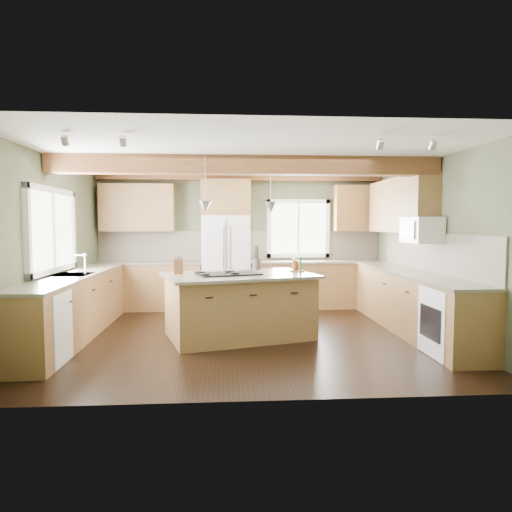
{
  "coord_description": "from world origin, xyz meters",
  "views": [
    {
      "loc": [
        -0.32,
        -6.61,
        1.64
      ],
      "look_at": [
        0.15,
        0.3,
        1.15
      ],
      "focal_mm": 32.0,
      "sensor_mm": 36.0,
      "label": 1
    }
  ],
  "objects": [
    {
      "name": "upper_cab_right",
      "position": [
        2.62,
        0.9,
        1.95
      ],
      "size": [
        0.35,
        2.2,
        0.9
      ],
      "primitive_type": "cube",
      "color": "brown",
      "rests_on": "wall_right"
    },
    {
      "name": "backsplash_back",
      "position": [
        0.0,
        2.48,
        1.21
      ],
      "size": [
        5.58,
        0.03,
        0.58
      ],
      "primitive_type": "cube",
      "color": "brown",
      "rests_on": "wall_back"
    },
    {
      "name": "upper_cab_back_left",
      "position": [
        -1.99,
        2.33,
        1.95
      ],
      "size": [
        1.4,
        0.35,
        0.9
      ],
      "primitive_type": "cube",
      "color": "brown",
      "rests_on": "wall_back"
    },
    {
      "name": "ceiling",
      "position": [
        0.0,
        0.0,
        2.6
      ],
      "size": [
        5.6,
        5.6,
        0.0
      ],
      "primitive_type": "plane",
      "rotation": [
        3.14,
        0.0,
        0.0
      ],
      "color": "silver",
      "rests_on": "wall_back"
    },
    {
      "name": "microwave",
      "position": [
        2.58,
        -0.05,
        1.55
      ],
      "size": [
        0.4,
        0.7,
        0.38
      ],
      "primitive_type": "cube",
      "color": "white",
      "rests_on": "wall_right"
    },
    {
      "name": "base_cab_back_right",
      "position": [
        1.49,
        2.2,
        0.44
      ],
      "size": [
        2.62,
        0.6,
        0.88
      ],
      "primitive_type": "cube",
      "color": "brown",
      "rests_on": "floor"
    },
    {
      "name": "faucet",
      "position": [
        -2.32,
        0.05,
        1.05
      ],
      "size": [
        0.02,
        0.02,
        0.28
      ],
      "primitive_type": "cylinder",
      "color": "#B2B2B7",
      "rests_on": "sink"
    },
    {
      "name": "pendant_right",
      "position": [
        0.35,
        0.06,
        1.88
      ],
      "size": [
        0.18,
        0.18,
        0.16
      ],
      "primitive_type": "cone",
      "rotation": [
        3.14,
        0.0,
        0.0
      ],
      "color": "#B2B2B7",
      "rests_on": "ceiling"
    },
    {
      "name": "utensil_crock",
      "position": [
        0.18,
        0.56,
        1.01
      ],
      "size": [
        0.16,
        0.16,
        0.17
      ],
      "primitive_type": "cylinder",
      "rotation": [
        0.0,
        0.0,
        0.33
      ],
      "color": "#3A342E",
      "rests_on": "island_top"
    },
    {
      "name": "base_cab_right",
      "position": [
        2.5,
        0.05,
        0.44
      ],
      "size": [
        0.6,
        3.7,
        0.88
      ],
      "primitive_type": "cube",
      "color": "brown",
      "rests_on": "floor"
    },
    {
      "name": "floor",
      "position": [
        0.0,
        0.0,
        0.0
      ],
      "size": [
        5.6,
        5.6,
        0.0
      ],
      "primitive_type": "plane",
      "color": "black",
      "rests_on": "ground"
    },
    {
      "name": "pendant_left",
      "position": [
        -0.59,
        -0.21,
        1.88
      ],
      "size": [
        0.18,
        0.18,
        0.16
      ],
      "primitive_type": "cone",
      "rotation": [
        3.14,
        0.0,
        0.0
      ],
      "color": "#B2B2B7",
      "rests_on": "ceiling"
    },
    {
      "name": "dishwasher",
      "position": [
        -2.49,
        -1.25,
        0.43
      ],
      "size": [
        0.6,
        0.6,
        0.84
      ],
      "primitive_type": "cube",
      "color": "white",
      "rests_on": "floor"
    },
    {
      "name": "base_cab_left",
      "position": [
        -2.5,
        0.05,
        0.44
      ],
      "size": [
        0.6,
        3.7,
        0.88
      ],
      "primitive_type": "cube",
      "color": "brown",
      "rests_on": "floor"
    },
    {
      "name": "soffit_trim",
      "position": [
        0.0,
        2.4,
        2.54
      ],
      "size": [
        5.55,
        0.2,
        0.1
      ],
      "primitive_type": "cube",
      "color": "#4C2715",
      "rests_on": "ceiling"
    },
    {
      "name": "oven",
      "position": [
        2.49,
        -1.25,
        0.43
      ],
      "size": [
        0.6,
        0.72,
        0.84
      ],
      "primitive_type": "cube",
      "color": "white",
      "rests_on": "floor"
    },
    {
      "name": "upper_cab_over_fridge",
      "position": [
        -0.3,
        2.33,
        2.15
      ],
      "size": [
        0.96,
        0.35,
        0.7
      ],
      "primitive_type": "cube",
      "color": "brown",
      "rests_on": "wall_back"
    },
    {
      "name": "island_top",
      "position": [
        -0.12,
        -0.07,
        0.9
      ],
      "size": [
        2.37,
        1.85,
        0.04
      ],
      "primitive_type": "cube",
      "rotation": [
        0.0,
        0.0,
        0.28
      ],
      "color": "brown",
      "rests_on": "island"
    },
    {
      "name": "knife_block",
      "position": [
        -0.99,
        -0.01,
        1.03
      ],
      "size": [
        0.14,
        0.11,
        0.22
      ],
      "primitive_type": "cube",
      "rotation": [
        0.0,
        0.0,
        0.09
      ],
      "color": "brown",
      "rests_on": "island_top"
    },
    {
      "name": "bottle_tray",
      "position": [
        0.77,
        0.2,
        1.03
      ],
      "size": [
        0.33,
        0.33,
        0.22
      ],
      "primitive_type": null,
      "rotation": [
        0.0,
        0.0,
        0.5
      ],
      "color": "brown",
      "rests_on": "island_top"
    },
    {
      "name": "counter_left",
      "position": [
        -2.5,
        0.05,
        0.9
      ],
      "size": [
        0.64,
        3.74,
        0.04
      ],
      "primitive_type": "cube",
      "color": "brown",
      "rests_on": "base_cab_left"
    },
    {
      "name": "refrigerator",
      "position": [
        -0.3,
        2.12,
        0.9
      ],
      "size": [
        0.9,
        0.74,
        1.8
      ],
      "primitive_type": "cube",
      "color": "white",
      "rests_on": "floor"
    },
    {
      "name": "wall_left",
      "position": [
        -2.8,
        0.0,
        1.3
      ],
      "size": [
        0.0,
        5.0,
        5.0
      ],
      "primitive_type": "plane",
      "rotation": [
        1.57,
        0.0,
        1.57
      ],
      "color": "#495038",
      "rests_on": "ground"
    },
    {
      "name": "window_left",
      "position": [
        -2.78,
        0.05,
        1.55
      ],
      "size": [
        0.04,
        1.6,
        1.05
      ],
      "primitive_type": "cube",
      "color": "white",
      "rests_on": "wall_left"
    },
    {
      "name": "backsplash_right",
      "position": [
        2.78,
        0.05,
        1.21
      ],
      "size": [
        0.03,
        3.7,
        0.58
      ],
      "primitive_type": "cube",
      "color": "brown",
      "rests_on": "wall_right"
    },
    {
      "name": "island",
      "position": [
        -0.12,
        -0.07,
        0.44
      ],
      "size": [
        2.21,
        1.69,
        0.88
      ],
      "primitive_type": "cube",
      "rotation": [
        0.0,
        0.0,
        0.28
      ],
      "color": "brown",
      "rests_on": "floor"
    },
    {
      "name": "upper_cab_back_corner",
      "position": [
        2.3,
        2.33,
        1.95
      ],
      "size": [
        0.9,
        0.35,
        0.9
      ],
      "primitive_type": "cube",
      "color": "brown",
      "rests_on": "wall_back"
    },
    {
      "name": "base_cab_back_left",
      "position": [
        -1.79,
        2.2,
        0.44
      ],
      "size": [
        2.02,
        0.6,
        0.88
      ],
      "primitive_type": "cube",
      "color": "brown",
      "rests_on": "floor"
    },
    {
      "name": "window_back",
      "position": [
        1.15,
        2.48,
        1.55
      ],
      "size": [
        1.1,
        0.04,
        1.0
      ],
      "primitive_type": "cube",
      "color": "white",
      "rests_on": "wall_back"
    },
    {
      "name": "wall_right",
      "position": [
        2.8,
        0.0,
        1.3
      ],
      "size": [
        0.0,
        5.0,
        5.0
      ],
      "primitive_type": "plane",
      "rotation": [
        1.57,
        0.0,
        -1.57
      ],
      "color": "#495038",
      "rests_on": "ground"
    },
    {
      "name": "counter_back_left",
      "position": [
        -1.79,
        2.2,
        0.9
      ],
      "size": [
        2.06,
        0.64,
        0.04
      ],
      "primitive_type": "cube",
      "color": "brown",
      "rests_on": "base_cab_back_left"
    },
    {
      "name": "counter_back_right",
      "position": [
        1.49,
        2.2,
        0.9
      ],
      "size": [
        2.66,
        0.64,
        0.04
      ],
      "primitive_type": "cube",
      "color": "brown",
      "rests_on": "base_cab_back_right"
    },
    {
      "name": "counter_right",
      "position": [
        2.5,
        0.05,
        0.9
      ],
      "size": [
        0.64,
        3.74,
        0.04
      ],
      "primitive_type": "cube",
      "color": "brown",
      "rests_on": "base_cab_right"
    },
    {
      "name": "ceiling_beam",
      "position": [
        0.0,
        -0.07,
        2.47
      ],
      "size": [
        5.55,
        0.26,
        0.26
      ],
      "primitive_type": "cube",
      "color": "#4C2715",
      "rests_on": "ceiling"
    },
    {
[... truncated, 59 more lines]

